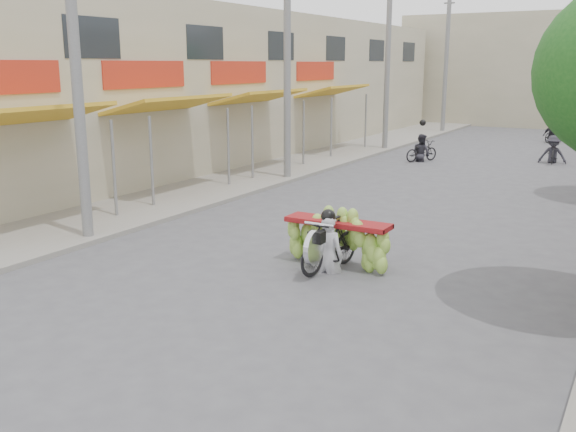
{
  "coord_description": "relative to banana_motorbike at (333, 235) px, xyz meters",
  "views": [
    {
      "loc": [
        5.55,
        -6.88,
        3.91
      ],
      "look_at": [
        -0.37,
        3.35,
        1.1
      ],
      "focal_mm": 40.0,
      "sensor_mm": 36.0,
      "label": 1
    }
  ],
  "objects": [
    {
      "name": "bg_motorbike_a",
      "position": [
        -3.11,
        14.59,
        0.07
      ],
      "size": [
        1.21,
        1.59,
        1.95
      ],
      "color": "black",
      "rests_on": "ground"
    },
    {
      "name": "banana_motorbike",
      "position": [
        0.0,
        0.0,
        0.0
      ],
      "size": [
        2.2,
        1.91,
        2.06
      ],
      "color": "black",
      "rests_on": "ground"
    },
    {
      "name": "far_building",
      "position": [
        -0.29,
        34.07,
        2.81
      ],
      "size": [
        20.0,
        6.0,
        7.0
      ],
      "primitive_type": "cube",
      "color": "#B0A88B",
      "rests_on": "ground"
    },
    {
      "name": "bg_motorbike_c",
      "position": [
        0.53,
        24.35,
        0.15
      ],
      "size": [
        1.09,
        1.5,
        1.95
      ],
      "color": "black",
      "rests_on": "ground"
    },
    {
      "name": "ground",
      "position": [
        -0.29,
        -3.93,
        -0.69
      ],
      "size": [
        120.0,
        120.0,
        0.0
      ],
      "primitive_type": "plane",
      "color": "#505054",
      "rests_on": "ground"
    },
    {
      "name": "utility_pole_far",
      "position": [
        -5.69,
        17.07,
        3.34
      ],
      "size": [
        0.6,
        0.24,
        8.0
      ],
      "color": "slate",
      "rests_on": "ground"
    },
    {
      "name": "sidewalk_left",
      "position": [
        -7.29,
        11.07,
        -0.63
      ],
      "size": [
        4.0,
        60.0,
        0.12
      ],
      "primitive_type": "cube",
      "color": "gray",
      "rests_on": "ground"
    },
    {
      "name": "utility_pole_near",
      "position": [
        -5.69,
        -0.93,
        3.34
      ],
      "size": [
        0.6,
        0.24,
        8.0
      ],
      "color": "slate",
      "rests_on": "ground"
    },
    {
      "name": "utility_pole_back",
      "position": [
        -5.69,
        26.07,
        3.34
      ],
      "size": [
        0.6,
        0.24,
        8.0
      ],
      "color": "slate",
      "rests_on": "ground"
    },
    {
      "name": "shophouse_row_left",
      "position": [
        -12.28,
        10.05,
        2.31
      ],
      "size": [
        9.77,
        40.0,
        6.0
      ],
      "color": "#B0A88B",
      "rests_on": "ground"
    },
    {
      "name": "utility_pole_mid",
      "position": [
        -5.69,
        8.07,
        3.34
      ],
      "size": [
        0.6,
        0.24,
        8.0
      ],
      "color": "slate",
      "rests_on": "ground"
    },
    {
      "name": "bg_motorbike_b",
      "position": [
        1.64,
        16.74,
        0.18
      ],
      "size": [
        1.12,
        1.57,
        1.95
      ],
      "color": "black",
      "rests_on": "ground"
    }
  ]
}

